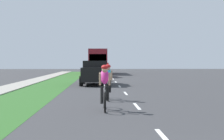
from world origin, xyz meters
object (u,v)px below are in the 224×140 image
at_px(cyclist_lead, 105,87).
at_px(suv_black, 95,72).
at_px(bus_maroon, 98,60).
at_px(pickup_red, 100,70).
at_px(cyclist_trailing, 108,82).

relative_size(cyclist_lead, suv_black, 0.37).
bearing_deg(cyclist_lead, bus_maroon, 90.54).
bearing_deg(pickup_red, cyclist_trailing, -89.37).
xyz_separation_m(cyclist_lead, pickup_red, (-0.05, 25.40, 0.02)).
bearing_deg(cyclist_trailing, pickup_red, 90.63).
relative_size(suv_black, pickup_red, 0.92).
bearing_deg(cyclist_lead, pickup_red, 90.11).
bearing_deg(cyclist_trailing, cyclist_lead, -93.55).
bearing_deg(cyclist_trailing, bus_maroon, 90.92).
bearing_deg(cyclist_lead, cyclist_trailing, 86.45).
xyz_separation_m(suv_black, bus_maroon, (0.14, 23.59, 1.03)).
relative_size(pickup_red, bus_maroon, 0.44).
relative_size(cyclist_trailing, bus_maroon, 0.15).
relative_size(cyclist_lead, cyclist_trailing, 1.00).
height_order(cyclist_lead, cyclist_trailing, same).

